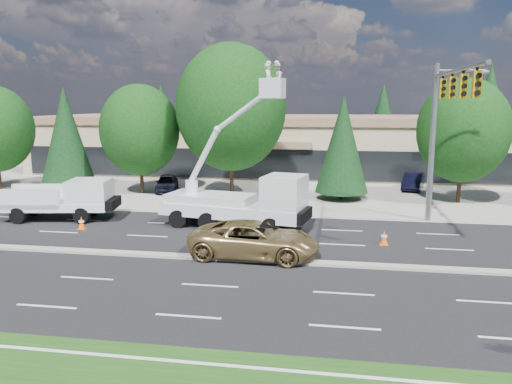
% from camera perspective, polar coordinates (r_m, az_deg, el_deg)
% --- Properties ---
extents(ground, '(140.00, 140.00, 0.00)m').
position_cam_1_polar(ground, '(22.23, -3.22, -7.75)').
color(ground, black).
rests_on(ground, ground).
extents(concrete_apron, '(140.00, 22.00, 0.01)m').
position_cam_1_polar(concrete_apron, '(41.47, 2.72, 0.69)').
color(concrete_apron, '#9B978D').
rests_on(concrete_apron, ground).
extents(road_median, '(120.00, 0.55, 0.12)m').
position_cam_1_polar(road_median, '(22.21, -3.23, -7.60)').
color(road_median, '#9B978D').
rests_on(road_median, ground).
extents(strip_mall, '(50.40, 15.40, 5.50)m').
position_cam_1_polar(strip_mall, '(50.99, 4.03, 5.66)').
color(strip_mall, tan).
rests_on(strip_mall, ground).
extents(tree_front_b, '(4.08, 4.08, 8.04)m').
position_cam_1_polar(tree_front_b, '(41.25, -20.89, 6.01)').
color(tree_front_b, '#332114').
rests_on(tree_front_b, ground).
extents(tree_front_c, '(5.93, 5.93, 8.22)m').
position_cam_1_polar(tree_front_c, '(38.58, -13.14, 6.92)').
color(tree_front_c, '#332114').
rests_on(tree_front_c, ground).
extents(tree_front_d, '(7.98, 7.98, 11.07)m').
position_cam_1_polar(tree_front_d, '(36.45, -2.86, 9.61)').
color(tree_front_d, '#332114').
rests_on(tree_front_d, ground).
extents(tree_front_e, '(3.74, 3.74, 7.37)m').
position_cam_1_polar(tree_front_e, '(35.76, 9.87, 5.41)').
color(tree_front_e, '#332114').
rests_on(tree_front_e, ground).
extents(tree_front_f, '(6.13, 6.13, 8.51)m').
position_cam_1_polar(tree_front_f, '(36.67, 22.59, 6.51)').
color(tree_front_f, '#332114').
rests_on(tree_front_f, ground).
extents(tree_back_a, '(4.68, 4.68, 9.23)m').
position_cam_1_polar(tree_back_a, '(66.63, -10.73, 8.39)').
color(tree_back_a, '#332114').
rests_on(tree_back_a, ground).
extents(tree_back_b, '(4.97, 4.97, 9.79)m').
position_cam_1_polar(tree_back_b, '(63.25, 1.42, 8.75)').
color(tree_back_b, '#332114').
rests_on(tree_back_b, ground).
extents(tree_back_c, '(4.66, 4.66, 9.18)m').
position_cam_1_polar(tree_back_c, '(62.91, 14.28, 8.14)').
color(tree_back_c, '#332114').
rests_on(tree_back_c, ground).
extents(tree_back_d, '(5.78, 5.78, 11.39)m').
position_cam_1_polar(tree_back_d, '(65.02, 25.04, 8.61)').
color(tree_back_d, '#332114').
rests_on(tree_back_d, ground).
extents(signal_mast, '(2.76, 10.16, 9.00)m').
position_cam_1_polar(signal_mast, '(28.23, 20.50, 7.96)').
color(signal_mast, gray).
rests_on(signal_mast, ground).
extents(utility_pickup, '(6.53, 3.29, 2.39)m').
position_cam_1_polar(utility_pickup, '(31.52, -20.99, -1.20)').
color(utility_pickup, silver).
rests_on(utility_pickup, ground).
extents(bucket_truck, '(8.34, 3.96, 8.94)m').
position_cam_1_polar(bucket_truck, '(27.14, -1.31, -0.32)').
color(bucket_truck, silver).
rests_on(bucket_truck, ground).
extents(traffic_cone_a, '(0.40, 0.40, 0.70)m').
position_cam_1_polar(traffic_cone_a, '(28.98, -19.32, -3.36)').
color(traffic_cone_a, '#FF6008').
rests_on(traffic_cone_a, ground).
extents(traffic_cone_b, '(0.40, 0.40, 0.70)m').
position_cam_1_polar(traffic_cone_b, '(26.38, -3.88, -4.10)').
color(traffic_cone_b, '#FF6008').
rests_on(traffic_cone_b, ground).
extents(traffic_cone_c, '(0.40, 0.40, 0.70)m').
position_cam_1_polar(traffic_cone_c, '(25.97, 0.03, -4.30)').
color(traffic_cone_c, '#FF6008').
rests_on(traffic_cone_c, ground).
extents(traffic_cone_d, '(0.40, 0.40, 0.70)m').
position_cam_1_polar(traffic_cone_d, '(25.19, 14.43, -5.10)').
color(traffic_cone_d, '#FF6008').
rests_on(traffic_cone_d, ground).
extents(minivan, '(5.87, 2.89, 1.60)m').
position_cam_1_polar(minivan, '(22.37, -0.18, -5.47)').
color(minivan, olive).
rests_on(minivan, ground).
extents(parked_car_west, '(2.47, 4.21, 1.34)m').
position_cam_1_polar(parked_car_west, '(39.41, -10.14, 1.03)').
color(parked_car_west, black).
rests_on(parked_car_west, ground).
extents(parked_car_east, '(2.35, 4.26, 1.33)m').
position_cam_1_polar(parked_car_east, '(41.53, 17.52, 1.17)').
color(parked_car_east, black).
rests_on(parked_car_east, ground).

